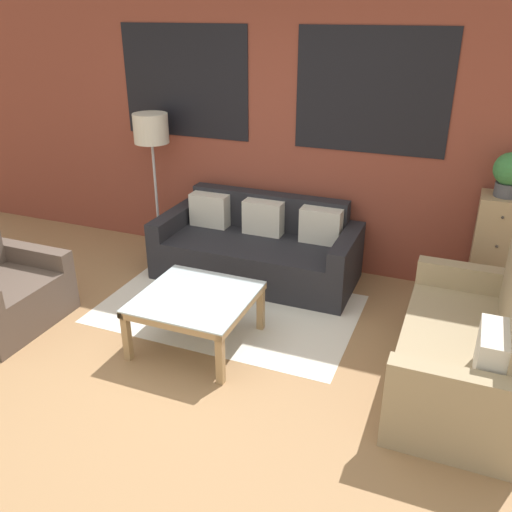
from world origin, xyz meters
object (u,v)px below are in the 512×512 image
Objects in this scene: couch_dark at (258,249)px; settee_vintage at (467,351)px; floor_lamp at (151,135)px; coffee_table at (196,303)px; potted_plant at (510,173)px; drawer_cabinet at (494,252)px.

settee_vintage reaches higher than couch_dark.
floor_lamp is (-3.27, 1.30, 0.99)m from settee_vintage.
settee_vintage is 1.89× the size of coffee_table.
potted_plant is at bearing 1.10° from floor_lamp.
coffee_table is 0.83× the size of drawer_cabinet.
potted_plant reaches higher than couch_dark.
couch_dark is at bearing -173.92° from potted_plant.
drawer_cabinet is 2.78× the size of potted_plant.
coffee_table is at bearing -144.01° from potted_plant.
floor_lamp is 3.49m from drawer_cabinet.
couch_dark is 2.18m from drawer_cabinet.
settee_vintage reaches higher than coffee_table.
potted_plant is (2.16, 0.23, 0.96)m from couch_dark.
floor_lamp reaches higher than potted_plant.
potted_plant reaches higher than settee_vintage.
coffee_table is 0.57× the size of floor_lamp.
couch_dark reaches higher than coffee_table.
couch_dark is 5.29× the size of potted_plant.
potted_plant reaches higher than drawer_cabinet.
settee_vintage is 1.08× the size of floor_lamp.
floor_lamp is 1.46× the size of drawer_cabinet.
floor_lamp is at bearing 158.32° from settee_vintage.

